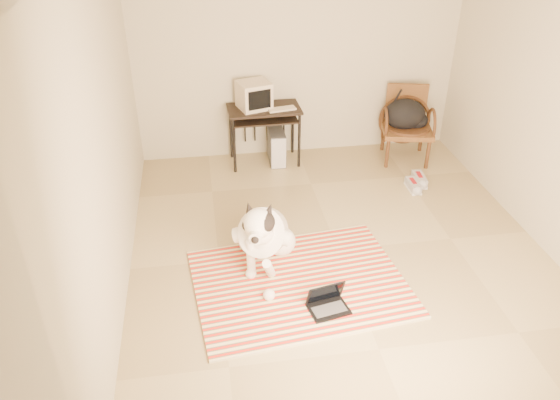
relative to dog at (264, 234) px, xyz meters
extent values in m
plane|color=tan|center=(0.74, 0.11, -0.34)|extent=(4.50, 4.50, 0.00)
plane|color=#BCB49A|center=(0.74, 2.36, 1.01)|extent=(4.50, 0.00, 4.50)
plane|color=#BCB49A|center=(0.74, -2.14, 1.01)|extent=(4.50, 0.00, 4.50)
plane|color=#BCB49A|center=(-1.26, 0.11, 1.01)|extent=(0.00, 4.50, 4.50)
cube|color=red|center=(0.34, -0.91, -0.33)|extent=(1.88, 0.48, 0.02)
cube|color=#3B632C|center=(0.31, -0.63, -0.33)|extent=(1.88, 0.48, 0.02)
cube|color=#7E3D86|center=(0.28, -0.34, -0.33)|extent=(1.88, 0.48, 0.02)
cube|color=yellow|center=(0.25, -0.06, -0.33)|extent=(1.88, 0.48, 0.02)
cube|color=beige|center=(0.22, 0.22, -0.33)|extent=(1.88, 0.48, 0.02)
sphere|color=white|center=(-0.09, 0.20, -0.19)|extent=(0.29, 0.29, 0.29)
sphere|color=white|center=(0.18, 0.13, -0.19)|extent=(0.29, 0.29, 0.29)
ellipsoid|color=white|center=(0.04, 0.16, -0.17)|extent=(0.35, 0.32, 0.29)
ellipsoid|color=white|center=(0.00, -0.01, 0.03)|extent=(0.52, 0.72, 0.62)
cylinder|color=silver|center=(0.00, 0.00, 0.03)|extent=(0.56, 0.65, 0.56)
sphere|color=white|center=(-0.05, -0.18, 0.16)|extent=(0.24, 0.24, 0.24)
sphere|color=white|center=(-0.08, -0.27, 0.31)|extent=(0.26, 0.26, 0.26)
ellipsoid|color=black|center=(-0.04, -0.28, 0.33)|extent=(0.20, 0.23, 0.19)
cylinder|color=white|center=(-0.11, -0.38, 0.27)|extent=(0.14, 0.16, 0.11)
sphere|color=black|center=(-0.13, -0.45, 0.27)|extent=(0.06, 0.06, 0.06)
cone|color=black|center=(-0.14, -0.19, 0.41)|extent=(0.14, 0.15, 0.16)
cone|color=black|center=(0.02, -0.24, 0.41)|extent=(0.14, 0.14, 0.16)
torus|color=white|center=(-0.06, -0.20, 0.21)|extent=(0.26, 0.18, 0.21)
cylinder|color=white|center=(-0.14, -0.17, -0.12)|extent=(0.11, 0.13, 0.39)
cylinder|color=white|center=(0.00, -0.33, -0.14)|extent=(0.17, 0.36, 0.40)
sphere|color=white|center=(-0.15, -0.19, -0.29)|extent=(0.10, 0.10, 0.10)
sphere|color=white|center=(-0.03, -0.51, -0.28)|extent=(0.10, 0.10, 0.10)
cone|color=black|center=(0.09, 0.40, -0.28)|extent=(0.09, 0.39, 0.10)
cube|color=black|center=(0.45, -0.74, -0.31)|extent=(0.37, 0.29, 0.02)
cube|color=#464648|center=(0.45, -0.75, -0.30)|extent=(0.30, 0.19, 0.00)
cube|color=black|center=(0.43, -0.66, -0.19)|extent=(0.34, 0.14, 0.22)
cube|color=black|center=(0.44, -0.67, -0.19)|extent=(0.30, 0.12, 0.19)
cube|color=black|center=(0.28, 2.09, 0.38)|extent=(0.89, 0.51, 0.03)
cube|color=black|center=(0.28, 2.04, 0.27)|extent=(0.79, 0.41, 0.02)
cylinder|color=black|center=(-0.12, 1.87, 0.01)|extent=(0.04, 0.04, 0.70)
cylinder|color=black|center=(-0.13, 2.28, 0.01)|extent=(0.04, 0.04, 0.70)
cylinder|color=black|center=(0.68, 1.89, 0.01)|extent=(0.04, 0.04, 0.70)
cylinder|color=black|center=(0.67, 2.30, 0.01)|extent=(0.04, 0.04, 0.70)
cube|color=beige|center=(0.16, 2.11, 0.55)|extent=(0.44, 0.43, 0.32)
cube|color=black|center=(0.21, 1.94, 0.55)|extent=(0.28, 0.10, 0.23)
cube|color=beige|center=(0.48, 1.99, 0.40)|extent=(0.35, 0.18, 0.02)
cube|color=#464648|center=(0.43, 2.08, -0.13)|extent=(0.20, 0.45, 0.42)
cube|color=silver|center=(0.42, 1.86, -0.13)|extent=(0.18, 0.01, 0.40)
cube|color=brown|center=(2.05, 1.90, 0.06)|extent=(0.71, 0.69, 0.06)
cylinder|color=#331C0E|center=(2.05, 1.90, 0.11)|extent=(0.56, 0.56, 0.04)
cube|color=brown|center=(2.11, 2.16, 0.34)|extent=(0.51, 0.15, 0.45)
cylinder|color=#331C0E|center=(1.76, 1.71, -0.15)|extent=(0.05, 0.05, 0.37)
cylinder|color=#331C0E|center=(1.86, 2.19, -0.15)|extent=(0.05, 0.05, 0.37)
cylinder|color=#331C0E|center=(2.24, 1.60, -0.15)|extent=(0.05, 0.05, 0.37)
cylinder|color=#331C0E|center=(2.35, 2.09, -0.15)|extent=(0.05, 0.05, 0.37)
ellipsoid|color=black|center=(2.01, 1.92, 0.27)|extent=(0.51, 0.42, 0.38)
ellipsoid|color=black|center=(2.15, 1.89, 0.19)|extent=(0.32, 0.26, 0.22)
cube|color=silver|center=(1.90, 1.12, -0.32)|extent=(0.12, 0.30, 0.03)
cube|color=gray|center=(1.90, 1.12, -0.28)|extent=(0.12, 0.29, 0.09)
cube|color=maroon|center=(1.90, 1.12, -0.24)|extent=(0.05, 0.15, 0.02)
cube|color=silver|center=(2.02, 1.25, -0.32)|extent=(0.15, 0.32, 0.03)
cube|color=gray|center=(2.02, 1.25, -0.28)|extent=(0.15, 0.31, 0.10)
cube|color=maroon|center=(2.02, 1.25, -0.24)|extent=(0.07, 0.16, 0.02)
camera|label=1|loc=(-0.48, -4.08, 2.88)|focal=35.00mm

